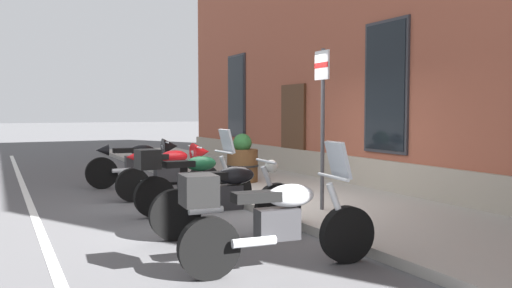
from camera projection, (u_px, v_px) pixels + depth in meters
The scene contains 10 objects.
ground_plane at pixel (245, 209), 8.83m from camera, with size 140.00×140.00×0.00m, color #4C4C4F.
sidewalk at pixel (320, 199), 9.49m from camera, with size 26.70×2.99×0.12m, color gray.
lane_stripe at pixel (39, 228), 7.41m from camera, with size 26.70×0.12×0.01m, color silver.
motorcycle_black_sport at pixel (142, 161), 11.46m from camera, with size 0.62×2.21×1.04m.
motorcycle_red_sport at pixel (173, 169), 9.87m from camera, with size 0.62×2.01×1.04m.
motorcycle_green_touring at pixel (189, 179), 8.40m from camera, with size 0.62×2.01×1.35m.
motorcycle_black_naked at pixel (230, 199), 6.96m from camera, with size 0.62×2.10×0.98m.
motorcycle_silver_touring at pixel (271, 219), 5.35m from camera, with size 0.63×2.17×1.32m.
parking_sign at pixel (322, 106), 8.05m from camera, with size 0.36×0.07×2.47m.
barrel_planter at pixel (242, 162), 11.36m from camera, with size 0.69×0.69×1.04m.
Camera 1 is at (7.92, -3.72, 1.64)m, focal length 37.05 mm.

